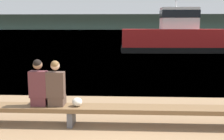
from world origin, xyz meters
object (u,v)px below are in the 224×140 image
object	(u,v)px
bench_main	(71,109)
shopping_bag	(77,102)
tugboat_red	(174,38)
person_left	(39,85)
person_right	(56,86)

from	to	relation	value
bench_main	shopping_bag	bearing A→B (deg)	-8.19
shopping_bag	tugboat_red	distance (m)	18.94
bench_main	person_left	bearing A→B (deg)	179.60
bench_main	shopping_bag	xyz separation A→B (m)	(0.14, -0.02, 0.17)
bench_main	shopping_bag	world-z (taller)	shopping_bag
bench_main	tugboat_red	bearing A→B (deg)	73.72
bench_main	person_right	size ratio (longest dim) A/B	8.07
person_left	person_right	world-z (taller)	person_left
person_right	tugboat_red	distance (m)	19.04
bench_main	person_right	xyz separation A→B (m)	(-0.33, 0.01, 0.52)
person_right	tugboat_red	xyz separation A→B (m)	(5.64, 18.18, 0.31)
bench_main	person_left	size ratio (longest dim) A/B	7.89
tugboat_red	bench_main	bearing A→B (deg)	162.36
bench_main	shopping_bag	distance (m)	0.22
bench_main	tugboat_red	world-z (taller)	tugboat_red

